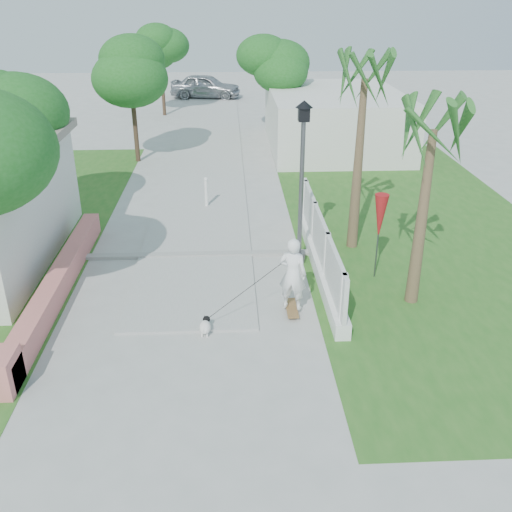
{
  "coord_description": "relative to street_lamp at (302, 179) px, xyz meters",
  "views": [
    {
      "loc": [
        1.01,
        -8.77,
        6.97
      ],
      "look_at": [
        1.61,
        3.62,
        1.1
      ],
      "focal_mm": 40.0,
      "sensor_mm": 36.0,
      "label": 1
    }
  ],
  "objects": [
    {
      "name": "tree_path_right",
      "position": [
        0.32,
        14.48,
        1.07
      ],
      "size": [
        3.0,
        3.0,
        4.79
      ],
      "color": "#4C3826",
      "rests_on": "ground"
    },
    {
      "name": "lattice_fence",
      "position": [
        0.5,
        -0.5,
        -1.88
      ],
      "size": [
        0.35,
        7.0,
        1.5
      ],
      "color": "white",
      "rests_on": "ground"
    },
    {
      "name": "patio_umbrella",
      "position": [
        1.9,
        -1.0,
        -0.74
      ],
      "size": [
        0.36,
        0.36,
        2.3
      ],
      "color": "#59595E",
      "rests_on": "ground"
    },
    {
      "name": "building_right",
      "position": [
        3.1,
        12.5,
        -1.13
      ],
      "size": [
        6.0,
        8.0,
        2.6
      ],
      "primitive_type": "cube",
      "color": "silver",
      "rests_on": "ground"
    },
    {
      "name": "ground",
      "position": [
        -2.9,
        -5.5,
        -2.43
      ],
      "size": [
        90.0,
        90.0,
        0.0
      ],
      "primitive_type": "plane",
      "color": "#B7B7B2",
      "rests_on": "ground"
    },
    {
      "name": "tree_path_left",
      "position": [
        -5.88,
        10.48,
        1.39
      ],
      "size": [
        3.4,
        3.4,
        5.23
      ],
      "color": "#4C3826",
      "rests_on": "ground"
    },
    {
      "name": "tree_left_mid",
      "position": [
        -8.38,
        2.98,
        1.07
      ],
      "size": [
        3.2,
        3.2,
        4.85
      ],
      "color": "#4C3826",
      "rests_on": "ground"
    },
    {
      "name": "skateboarder",
      "position": [
        -1.3,
        -2.91,
        -1.6
      ],
      "size": [
        2.39,
        1.18,
        1.89
      ],
      "rotation": [
        0.0,
        0.0,
        2.79
      ],
      "color": "brown",
      "rests_on": "ground"
    },
    {
      "name": "grass_right",
      "position": [
        4.1,
        2.5,
        -2.42
      ],
      "size": [
        8.0,
        20.0,
        0.01
      ],
      "primitive_type": "cube",
      "color": "#29621F",
      "rests_on": "ground"
    },
    {
      "name": "tree_path_far",
      "position": [
        -5.68,
        20.48,
        1.39
      ],
      "size": [
        3.2,
        3.2,
        5.17
      ],
      "color": "#4C3826",
      "rests_on": "ground"
    },
    {
      "name": "dog",
      "position": [
        -2.49,
        -3.55,
        -2.22
      ],
      "size": [
        0.3,
        0.55,
        0.38
      ],
      "rotation": [
        0.0,
        0.0,
        -0.14
      ],
      "color": "white",
      "rests_on": "ground"
    },
    {
      "name": "path_strip",
      "position": [
        -2.9,
        14.5,
        -2.4
      ],
      "size": [
        3.2,
        36.0,
        0.06
      ],
      "primitive_type": "cube",
      "color": "#B7B7B2",
      "rests_on": "ground"
    },
    {
      "name": "curb",
      "position": [
        -2.9,
        0.5,
        -2.38
      ],
      "size": [
        6.5,
        0.25,
        0.1
      ],
      "primitive_type": "cube",
      "color": "#999993",
      "rests_on": "ground"
    },
    {
      "name": "street_lamp",
      "position": [
        0.0,
        0.0,
        0.0
      ],
      "size": [
        0.44,
        0.44,
        4.44
      ],
      "color": "#59595E",
      "rests_on": "ground"
    },
    {
      "name": "pink_wall",
      "position": [
        -6.2,
        -1.95,
        -2.11
      ],
      "size": [
        0.45,
        8.2,
        0.8
      ],
      "color": "#D2766B",
      "rests_on": "ground"
    },
    {
      "name": "palm_far",
      "position": [
        1.7,
        1.0,
        2.06
      ],
      "size": [
        1.8,
        1.8,
        5.3
      ],
      "color": "brown",
      "rests_on": "ground"
    },
    {
      "name": "palm_near",
      "position": [
        2.5,
        -2.3,
        1.53
      ],
      "size": [
        1.8,
        1.8,
        4.7
      ],
      "color": "brown",
      "rests_on": "ground"
    },
    {
      "name": "bollard",
      "position": [
        -2.7,
        4.5,
        -1.84
      ],
      "size": [
        0.14,
        0.14,
        1.09
      ],
      "color": "white",
      "rests_on": "ground"
    },
    {
      "name": "parked_car",
      "position": [
        -3.39,
        26.12,
        -1.62
      ],
      "size": [
        5.0,
        2.77,
        1.61
      ],
      "primitive_type": "imported",
      "rotation": [
        0.0,
        0.0,
        1.38
      ],
      "color": "#ABAEB3",
      "rests_on": "ground"
    }
  ]
}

